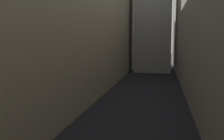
{
  "coord_description": "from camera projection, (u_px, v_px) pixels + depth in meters",
  "views": [
    {
      "loc": [
        2.54,
        9.88,
        7.32
      ],
      "look_at": [
        0.0,
        22.99,
        5.89
      ],
      "focal_mm": 42.46,
      "sensor_mm": 36.0,
      "label": 1
    }
  ],
  "objects": [
    {
      "name": "ground_plane",
      "position": [
        145.0,
        92.0,
        38.47
      ],
      "size": [
        264.0,
        264.0,
        0.0
      ],
      "primitive_type": "plane",
      "color": "black"
    },
    {
      "name": "building_block_left",
      "position": [
        79.0,
        19.0,
        41.26
      ],
      "size": [
        10.04,
        108.0,
        21.73
      ],
      "primitive_type": "cube",
      "color": "gray",
      "rests_on": "ground"
    }
  ]
}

